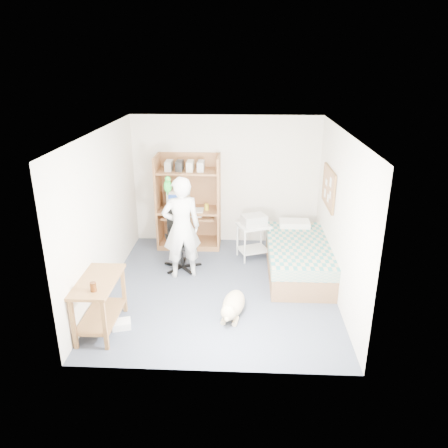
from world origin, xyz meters
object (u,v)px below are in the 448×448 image
at_px(computer_hutch, 189,205).
at_px(dog, 233,305).
at_px(bed, 298,257).
at_px(side_desk, 99,297).
at_px(person, 182,228).
at_px(printer_cart, 253,236).
at_px(office_chair, 181,248).

xyz_separation_m(computer_hutch, dog, (0.93, -2.50, -0.66)).
height_order(bed, dog, bed).
distance_m(side_desk, person, 1.89).
bearing_deg(computer_hutch, printer_cart, -23.95).
bearing_deg(person, side_desk, 43.71).
relative_size(computer_hutch, bed, 0.89).
xyz_separation_m(bed, dog, (-1.07, -1.38, -0.13)).
bearing_deg(dog, bed, 62.05).
bearing_deg(bed, dog, -127.82).
height_order(bed, side_desk, side_desk).
bearing_deg(side_desk, person, 61.21).
relative_size(computer_hutch, person, 1.04).
bearing_deg(side_desk, printer_cart, 48.77).
height_order(computer_hutch, dog, computer_hutch).
relative_size(bed, side_desk, 2.02).
bearing_deg(side_desk, computer_hutch, 73.86).
relative_size(side_desk, office_chair, 0.96).
distance_m(bed, office_chair, 2.03).
xyz_separation_m(computer_hutch, bed, (2.00, -1.12, -0.53)).
relative_size(bed, printer_cart, 3.01).
distance_m(side_desk, printer_cart, 3.17).
bearing_deg(dog, printer_cart, 90.75).
distance_m(computer_hutch, side_desk, 3.08).
distance_m(office_chair, dog, 1.78).
xyz_separation_m(office_chair, person, (0.07, -0.30, 0.49)).
relative_size(bed, person, 1.16).
distance_m(computer_hutch, person, 1.32).
relative_size(side_desk, printer_cart, 1.49).
xyz_separation_m(office_chair, printer_cart, (1.27, 0.46, 0.06)).
xyz_separation_m(bed, person, (-1.96, -0.19, 0.58)).
height_order(bed, person, person).
relative_size(side_desk, dog, 1.05).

